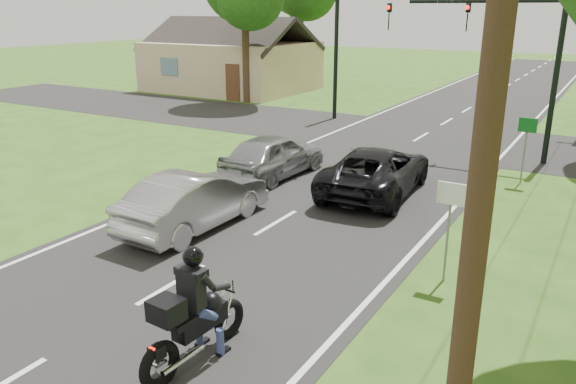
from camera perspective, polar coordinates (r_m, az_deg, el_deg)
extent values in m
plane|color=#284D15|center=(11.82, -11.67, -9.18)|extent=(140.00, 140.00, 0.00)
cube|color=black|center=(19.80, 7.99, 2.31)|extent=(8.00, 100.00, 0.01)
cube|color=black|center=(25.29, 13.36, 5.46)|extent=(60.00, 7.00, 0.01)
torus|color=black|center=(9.79, -6.01, -12.70)|extent=(0.19, 0.70, 0.69)
torus|color=black|center=(8.86, -12.90, -16.77)|extent=(0.22, 0.76, 0.76)
cube|color=black|center=(9.20, -8.89, -12.73)|extent=(0.36, 1.01, 0.31)
sphere|color=black|center=(9.27, -7.83, -11.08)|extent=(0.36, 0.36, 0.36)
cube|color=black|center=(8.88, -10.61, -12.63)|extent=(0.39, 0.60, 0.10)
cube|color=#FF0C07|center=(8.61, -13.64, -15.26)|extent=(0.11, 0.04, 0.05)
cylinder|color=silver|center=(8.94, -10.60, -16.40)|extent=(0.15, 0.84, 0.09)
cylinder|color=black|center=(9.32, -7.00, -9.57)|extent=(0.65, 0.08, 0.04)
cube|color=black|center=(8.54, -12.25, -11.65)|extent=(0.49, 0.45, 0.34)
cube|color=black|center=(8.79, -9.81, -9.56)|extent=(0.43, 0.26, 0.63)
sphere|color=black|center=(8.62, -9.64, -6.48)|extent=(0.31, 0.31, 0.31)
cylinder|color=navy|center=(9.67, -9.01, -13.98)|extent=(0.13, 0.13, 0.47)
cylinder|color=navy|center=(9.40, -6.89, -14.91)|extent=(0.13, 0.13, 0.47)
imported|color=black|center=(17.10, 8.95, 2.21)|extent=(2.74, 5.25, 1.41)
imported|color=#A3A2A7|center=(14.39, -9.43, -0.80)|extent=(1.61, 4.44, 1.46)
imported|color=#93969A|center=(18.55, -1.51, 3.78)|extent=(1.96, 4.40, 1.47)
cylinder|color=black|center=(21.85, 25.53, 10.25)|extent=(0.20, 0.20, 6.00)
cylinder|color=black|center=(22.14, 19.23, 17.85)|extent=(5.40, 0.14, 0.14)
imported|color=black|center=(22.26, 17.78, 16.56)|extent=(0.16, 0.36, 1.00)
imported|color=black|center=(23.15, 10.24, 17.14)|extent=(0.16, 0.36, 1.00)
sphere|color=#FF0C07|center=(22.08, 17.75, 17.42)|extent=(0.16, 0.16, 0.16)
sphere|color=#FF0C07|center=(22.98, 10.12, 17.97)|extent=(0.16, 0.16, 0.16)
cylinder|color=black|center=(28.59, 4.88, 13.38)|extent=(0.20, 0.20, 6.00)
cylinder|color=#4A2E21|center=(5.73, 20.46, 13.53)|extent=(0.28, 0.28, 10.00)
cylinder|color=slate|center=(11.76, 15.90, -4.29)|extent=(0.05, 0.05, 2.00)
cube|color=silver|center=(11.43, 16.24, -0.17)|extent=(0.55, 0.04, 0.45)
cylinder|color=slate|center=(19.27, 22.87, 3.66)|extent=(0.05, 0.05, 2.00)
cube|color=#0C591E|center=(19.06, 23.19, 6.26)|extent=(0.55, 0.04, 0.45)
cylinder|color=#332316|center=(33.76, -4.30, 14.25)|extent=(0.44, 0.44, 6.16)
cylinder|color=#332316|center=(43.26, 1.29, 15.52)|extent=(0.44, 0.44, 6.72)
cube|color=#C9A78B|center=(39.44, -5.74, 12.61)|extent=(10.00, 8.00, 3.20)
cube|color=black|center=(37.71, -7.70, 15.49)|extent=(10.20, 4.00, 2.29)
cube|color=black|center=(40.92, -4.12, 15.80)|extent=(10.20, 4.00, 2.29)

